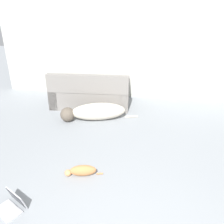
{
  "coord_description": "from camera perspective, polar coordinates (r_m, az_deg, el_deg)",
  "views": [
    {
      "loc": [
        0.08,
        -1.36,
        2.53
      ],
      "look_at": [
        -0.54,
        2.32,
        0.68
      ],
      "focal_mm": 40.0,
      "sensor_mm": 36.0,
      "label": 1
    }
  ],
  "objects": [
    {
      "name": "couch",
      "position": [
        5.98,
        -4.9,
        4.2
      ],
      "size": [
        1.87,
        1.06,
        0.86
      ],
      "rotation": [
        0.0,
        0.0,
        3.22
      ],
      "color": "gray",
      "rests_on": "ground_plane"
    },
    {
      "name": "wall_back",
      "position": [
        6.18,
        8.85,
        13.81
      ],
      "size": [
        7.55,
        0.06,
        2.44
      ],
      "color": "beige",
      "rests_on": "ground_plane"
    },
    {
      "name": "cat",
      "position": [
        3.87,
        -6.95,
        -13.17
      ],
      "size": [
        0.58,
        0.23,
        0.17
      ],
      "rotation": [
        0.0,
        0.0,
        3.37
      ],
      "color": "#BC7A47",
      "rests_on": "ground_plane"
    },
    {
      "name": "dog",
      "position": [
        5.31,
        -4.14,
        0.01
      ],
      "size": [
        1.65,
        0.7,
        0.37
      ],
      "rotation": [
        0.0,
        0.0,
        3.42
      ],
      "color": "beige",
      "rests_on": "ground_plane"
    },
    {
      "name": "laptop_open",
      "position": [
        3.62,
        -21.72,
        -18.78
      ],
      "size": [
        0.44,
        0.42,
        0.23
      ],
      "rotation": [
        0.0,
        0.0,
        -0.51
      ],
      "color": "#B7B7BC",
      "rests_on": "ground_plane"
    }
  ]
}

